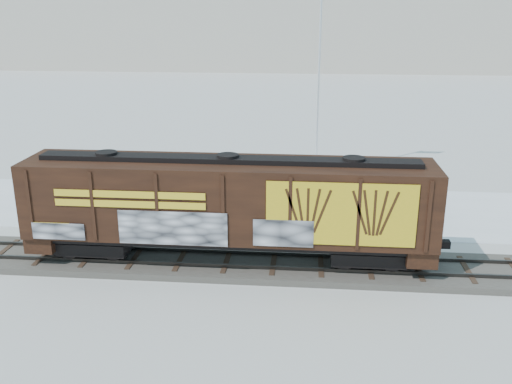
# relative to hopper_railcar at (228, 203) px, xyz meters

# --- Properties ---
(ground) EXTENTS (500.00, 500.00, 0.00)m
(ground) POSITION_rel_hopper_railcar_xyz_m (1.90, 0.01, -2.88)
(ground) COLOR white
(ground) RESTS_ON ground
(rail_track) EXTENTS (50.00, 3.40, 0.43)m
(rail_track) POSITION_rel_hopper_railcar_xyz_m (1.90, 0.01, -2.73)
(rail_track) COLOR #59544C
(rail_track) RESTS_ON ground
(parking_strip) EXTENTS (40.00, 8.00, 0.03)m
(parking_strip) POSITION_rel_hopper_railcar_xyz_m (1.90, 7.51, -2.86)
(parking_strip) COLOR white
(parking_strip) RESTS_ON ground
(hopper_railcar) EXTENTS (16.80, 3.06, 4.40)m
(hopper_railcar) POSITION_rel_hopper_railcar_xyz_m (0.00, 0.00, 0.00)
(hopper_railcar) COLOR black
(hopper_railcar) RESTS_ON rail_track
(flagpole) EXTENTS (2.30, 0.90, 13.12)m
(flagpole) POSITION_rel_hopper_railcar_xyz_m (3.88, 14.26, 2.09)
(flagpole) COLOR silver
(flagpole) RESTS_ON ground
(car_silver) EXTENTS (4.44, 1.96, 1.49)m
(car_silver) POSITION_rel_hopper_railcar_xyz_m (-5.77, 6.28, -2.11)
(car_silver) COLOR silver
(car_silver) RESTS_ON parking_strip
(car_white) EXTENTS (4.73, 1.76, 1.54)m
(car_white) POSITION_rel_hopper_railcar_xyz_m (-2.34, 5.52, -2.08)
(car_white) COLOR white
(car_white) RESTS_ON parking_strip
(car_dark) EXTENTS (5.41, 3.56, 1.46)m
(car_dark) POSITION_rel_hopper_railcar_xyz_m (7.38, 6.31, -2.12)
(car_dark) COLOR black
(car_dark) RESTS_ON parking_strip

